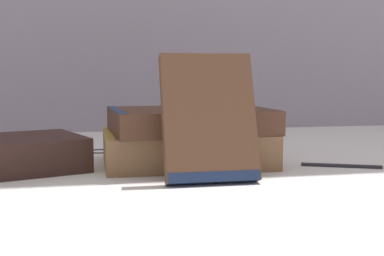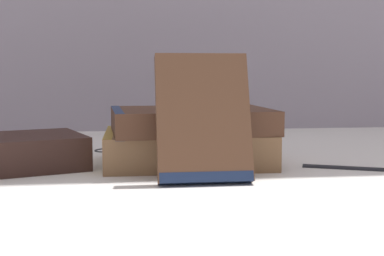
# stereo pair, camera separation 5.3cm
# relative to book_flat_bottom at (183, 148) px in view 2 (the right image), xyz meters

# --- Properties ---
(ground_plane) EXTENTS (3.00, 3.00, 0.00)m
(ground_plane) POSITION_rel_book_flat_bottom_xyz_m (-0.01, -0.03, -0.02)
(ground_plane) COLOR silver
(book_flat_bottom) EXTENTS (0.23, 0.17, 0.05)m
(book_flat_bottom) POSITION_rel_book_flat_bottom_xyz_m (0.00, 0.00, 0.00)
(book_flat_bottom) COLOR brown
(book_flat_bottom) RESTS_ON ground_plane
(book_flat_top) EXTENTS (0.23, 0.17, 0.03)m
(book_flat_top) POSITION_rel_book_flat_bottom_xyz_m (0.00, -0.01, 0.04)
(book_flat_top) COLOR #4C2D1E
(book_flat_top) RESTS_ON book_flat_bottom
(book_leaning_front) EXTENTS (0.11, 0.07, 0.15)m
(book_leaning_front) POSITION_rel_book_flat_bottom_xyz_m (0.01, -0.12, 0.05)
(book_leaning_front) COLOR brown
(book_leaning_front) RESTS_ON ground_plane
(pocket_watch) EXTENTS (0.06, 0.06, 0.01)m
(pocket_watch) POSITION_rel_book_flat_bottom_xyz_m (0.06, -0.02, 0.06)
(pocket_watch) COLOR silver
(pocket_watch) RESTS_ON book_flat_top
(reading_glasses) EXTENTS (0.10, 0.05, 0.00)m
(reading_glasses) POSITION_rel_book_flat_bottom_xyz_m (-0.09, 0.14, -0.02)
(reading_glasses) COLOR black
(reading_glasses) RESTS_ON ground_plane
(fountain_pen) EXTENTS (0.12, 0.06, 0.01)m
(fountain_pen) POSITION_rel_book_flat_bottom_xyz_m (0.22, -0.07, -0.02)
(fountain_pen) COLOR black
(fountain_pen) RESTS_ON ground_plane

